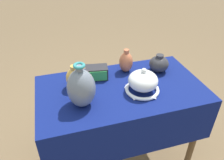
{
  "coord_description": "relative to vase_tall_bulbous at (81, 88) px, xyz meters",
  "views": [
    {
      "loc": [
        -0.38,
        -1.08,
        1.53
      ],
      "look_at": [
        -0.08,
        -0.05,
        0.81
      ],
      "focal_mm": 35.0,
      "sensor_mm": 36.0,
      "label": 1
    }
  ],
  "objects": [
    {
      "name": "ground_plane",
      "position": [
        0.27,
        0.1,
        -0.82
      ],
      "size": [
        14.0,
        14.0,
        0.0
      ],
      "primitive_type": "plane",
      "color": "brown"
    },
    {
      "name": "display_table",
      "position": [
        0.27,
        0.08,
        -0.21
      ],
      "size": [
        1.07,
        0.59,
        0.7
      ],
      "color": "brown",
      "rests_on": "ground_plane"
    },
    {
      "name": "vase_tall_bulbous",
      "position": [
        0.0,
        0.0,
        0.0
      ],
      "size": [
        0.16,
        0.16,
        0.27
      ],
      "color": "slate",
      "rests_on": "display_table"
    },
    {
      "name": "vase_dome_bell",
      "position": [
        0.38,
        0.02,
        -0.05
      ],
      "size": [
        0.22,
        0.23,
        0.17
      ],
      "color": "white",
      "rests_on": "display_table"
    },
    {
      "name": "mosaic_tile_box",
      "position": [
        0.14,
        0.25,
        -0.08
      ],
      "size": [
        0.16,
        0.12,
        0.08
      ],
      "rotation": [
        0.0,
        0.0,
        -0.16
      ],
      "color": "#232328",
      "rests_on": "display_table"
    },
    {
      "name": "jar_round_ochre",
      "position": [
        -0.01,
        0.18,
        -0.05
      ],
      "size": [
        0.11,
        0.11,
        0.16
      ],
      "color": "gold",
      "rests_on": "display_table"
    },
    {
      "name": "jar_round_terracotta",
      "position": [
        0.36,
        0.28,
        -0.04
      ],
      "size": [
        0.1,
        0.1,
        0.17
      ],
      "color": "#BC6642",
      "rests_on": "display_table"
    },
    {
      "name": "jar_round_charcoal",
      "position": [
        0.59,
        0.21,
        -0.06
      ],
      "size": [
        0.14,
        0.14,
        0.13
      ],
      "color": "#2D2D33",
      "rests_on": "display_table"
    }
  ]
}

